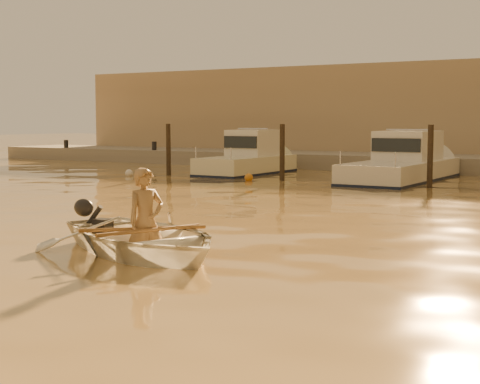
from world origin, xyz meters
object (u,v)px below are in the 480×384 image
Objects in this scene: dinghy at (143,238)px; moored_boat_2 at (402,163)px; person at (146,221)px; moored_boat_1 at (246,158)px.

dinghy is 16.16m from moored_boat_2.
person is at bearing -85.38° from moored_boat_2.
moored_boat_1 is at bearing 180.00° from moored_boat_2.
moored_boat_1 is (-7.70, 16.15, 0.08)m from person.
dinghy is at bearing -64.72° from moored_boat_1.
person is 16.20m from moored_boat_2.
dinghy is at bearing -85.69° from moored_boat_2.
person is at bearing -64.50° from moored_boat_1.
moored_boat_1 is (-7.61, 16.11, 0.36)m from dinghy.
dinghy is 0.29m from person.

